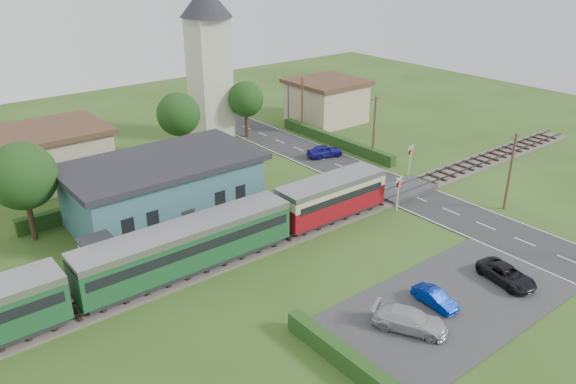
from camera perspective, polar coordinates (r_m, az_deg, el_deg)
ground at (r=46.19m, az=5.31°, el=-3.91°), size 120.00×120.00×0.00m
railway_track at (r=47.44m, az=3.66°, el=-2.92°), size 76.00×3.20×0.49m
road at (r=52.97m, az=13.21°, el=-0.67°), size 6.00×70.00×0.05m
car_park at (r=38.60m, az=16.15°, el=-10.86°), size 17.00×9.00×0.08m
crossing_deck at (r=54.02m, az=11.60°, el=0.20°), size 6.20×3.40×0.45m
platform at (r=44.53m, az=-8.82°, el=-4.90°), size 30.00×3.00×0.45m
equipment_hut at (r=41.07m, az=-18.67°, el=-6.17°), size 2.30×2.30×2.55m
station_building at (r=48.14m, az=-12.48°, el=0.34°), size 16.00×9.00×5.30m
train at (r=38.81m, az=-14.29°, el=-6.70°), size 43.20×2.90×3.40m
church_tower at (r=67.35m, az=-8.10°, el=14.01°), size 6.00×6.00×17.60m
house_west at (r=58.96m, az=-23.02°, el=3.45°), size 10.80×8.80×5.50m
house_east at (r=74.49m, az=3.92°, el=9.27°), size 8.80×8.80×5.50m
hedge_carpark at (r=32.26m, az=5.75°, el=-16.46°), size 0.80×9.00×1.20m
hedge_roadside at (r=65.70m, az=4.78°, el=5.25°), size 0.80×18.00×1.20m
hedge_station at (r=52.74m, az=-14.49°, el=-0.18°), size 22.00×0.80×1.30m
tree_a at (r=46.93m, az=-25.37°, el=1.45°), size 5.20×5.20×8.00m
tree_b at (r=60.90m, az=-11.07°, el=7.74°), size 4.60×4.60×7.34m
tree_c at (r=67.58m, az=-4.30°, el=9.37°), size 4.20×4.20×6.78m
utility_pole_b at (r=51.88m, az=21.64°, el=2.02°), size 1.40×0.22×7.00m
utility_pole_c at (r=60.77m, az=8.75°, el=6.50°), size 1.40×0.22×7.00m
utility_pole_d at (r=69.13m, az=1.45°, el=8.88°), size 1.40×0.22×7.00m
crossing_signal_near at (r=49.30m, az=11.15°, el=0.33°), size 0.84×0.28×3.28m
crossing_signal_far at (r=57.34m, az=12.30°, el=3.60°), size 0.84×0.28×3.28m
streetlamp_east at (r=74.13m, az=0.02°, el=9.44°), size 0.30×0.30×5.15m
car_on_road at (r=61.79m, az=3.75°, el=4.18°), size 4.21×2.59×1.34m
car_park_blue at (r=37.88m, az=14.69°, el=-10.37°), size 1.31×3.27×1.06m
car_park_silver at (r=35.35m, az=12.26°, el=-12.58°), size 3.84×4.90×1.33m
car_park_dark at (r=41.70m, az=21.33°, el=-7.81°), size 2.74×4.57×1.19m
pedestrian_near at (r=47.05m, az=-2.23°, el=-1.43°), size 0.76×0.61×1.81m
pedestrian_far at (r=42.52m, az=-13.84°, el=-4.98°), size 0.95×1.10×1.94m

